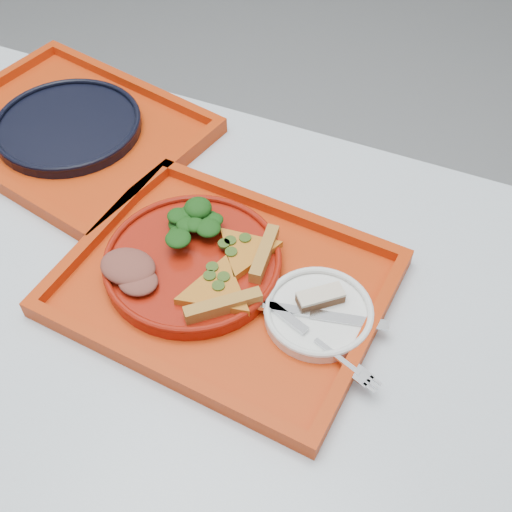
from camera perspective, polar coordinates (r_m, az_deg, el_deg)
name	(u,v)px	position (r m, az deg, el deg)	size (l,w,h in m)	color
ground	(146,446)	(1.66, -9.76, -16.32)	(10.00, 10.00, 0.00)	gray
table	(92,272)	(1.09, -14.35, -1.39)	(1.60, 0.80, 0.75)	silver
tray_main	(224,287)	(0.94, -2.85, -2.73)	(0.45, 0.35, 0.01)	#B32F09
tray_far	(70,133)	(1.23, -16.19, 10.44)	(0.45, 0.35, 0.01)	#B32F09
dinner_plate	(193,263)	(0.95, -5.62, -0.66)	(0.26, 0.26, 0.02)	maroon
side_plate	(318,314)	(0.89, 5.55, -5.18)	(0.15, 0.15, 0.01)	white
navy_plate	(69,127)	(1.22, -16.33, 10.95)	(0.26, 0.26, 0.02)	black
pizza_slice_a	(217,289)	(0.89, -3.53, -2.90)	(0.12, 0.11, 0.02)	gold
pizza_slice_b	(246,249)	(0.94, -0.92, 0.62)	(0.11, 0.10, 0.02)	gold
salad_heap	(190,222)	(0.96, -5.85, 2.99)	(0.10, 0.09, 0.05)	black
meat_portion	(128,266)	(0.93, -11.32, -0.92)	(0.08, 0.07, 0.02)	brown
dessert_bar	(320,297)	(0.89, 5.75, -3.68)	(0.07, 0.06, 0.02)	#4A2718
knife	(321,315)	(0.88, 5.79, -5.20)	(0.18, 0.02, 0.01)	silver
fork	(314,339)	(0.86, 5.21, -7.32)	(0.18, 0.02, 0.01)	silver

